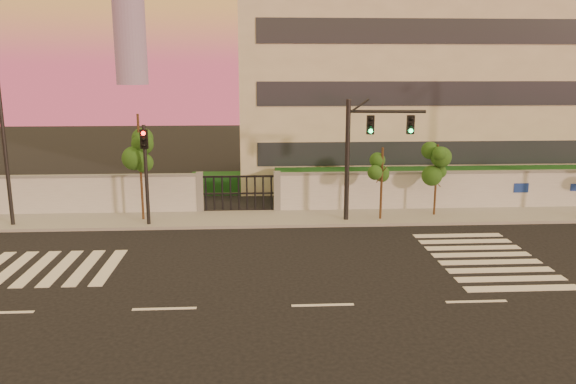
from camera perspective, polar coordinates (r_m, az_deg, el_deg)
name	(u,v)px	position (r m, az deg, el deg)	size (l,w,h in m)	color
ground	(323,305)	(18.27, 3.55, -11.42)	(120.00, 120.00, 0.00)	black
sidewalk	(298,218)	(28.13, 1.04, -2.67)	(60.00, 3.00, 0.15)	gray
perimeter_wall	(298,192)	(29.36, 1.04, -0.04)	(60.00, 0.36, 2.20)	#ABADB2
hedge_row	(313,186)	(32.17, 2.56, 0.59)	(41.00, 4.25, 1.80)	#103715
institutional_building	(417,88)	(40.16, 12.94, 10.30)	(24.40, 12.40, 12.25)	#B7B39B
road_markings	(270,266)	(21.64, -1.82, -7.50)	(57.00, 7.62, 0.02)	silver
street_tree_c	(140,143)	(27.89, -14.83, 4.81)	(1.42, 1.13, 5.31)	#382314
street_tree_d	(382,167)	(27.64, 9.57, 2.50)	(1.43, 1.14, 3.68)	#382314
street_tree_e	(437,164)	(29.01, 14.91, 2.76)	(1.33, 1.06, 3.72)	#382314
traffic_signal_main	(363,146)	(27.19, 7.66, 4.69)	(3.79, 0.52, 5.99)	black
traffic_signal_secondary	(145,163)	(26.98, -14.28, 2.85)	(0.38, 0.35, 4.87)	black
streetlight_west	(1,131)	(28.85, -27.12, 5.57)	(0.51, 2.06, 8.58)	black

